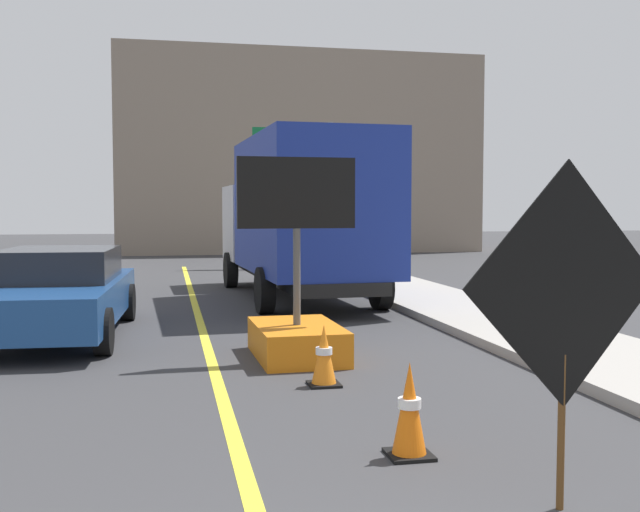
# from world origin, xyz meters

# --- Properties ---
(sidewalk_curb) EXTENTS (2.23, 48.00, 0.14)m
(sidewalk_curb) POSITION_xyz_m (5.00, 6.00, 0.07)
(sidewalk_curb) COLOR #9E9991
(sidewalk_curb) RESTS_ON ground
(lane_center_stripe) EXTENTS (0.14, 36.00, 0.01)m
(lane_center_stripe) POSITION_xyz_m (0.00, 6.00, 0.00)
(lane_center_stripe) COLOR yellow
(lane_center_stripe) RESTS_ON ground
(roadwork_sign) EXTENTS (1.60, 0.39, 2.33)m
(roadwork_sign) POSITION_xyz_m (2.01, 2.24, 1.47)
(roadwork_sign) COLOR #593819
(roadwork_sign) RESTS_ON ground
(arrow_board_trailer) EXTENTS (1.60, 1.83, 2.70)m
(arrow_board_trailer) POSITION_xyz_m (1.15, 7.61, 0.48)
(arrow_board_trailer) COLOR orange
(arrow_board_trailer) RESTS_ON ground
(box_truck) EXTENTS (2.91, 7.84, 3.50)m
(box_truck) POSITION_xyz_m (2.35, 14.00, 1.88)
(box_truck) COLOR black
(box_truck) RESTS_ON ground
(pickup_car) EXTENTS (2.24, 5.05, 1.38)m
(pickup_car) POSITION_xyz_m (-2.25, 10.03, 0.70)
(pickup_car) COLOR navy
(pickup_car) RESTS_ON ground
(highway_guide_sign) EXTENTS (2.78, 0.37, 5.00)m
(highway_guide_sign) POSITION_xyz_m (4.24, 23.11, 3.42)
(highway_guide_sign) COLOR gray
(highway_guide_sign) RESTS_ON ground
(far_building_block) EXTENTS (16.72, 6.18, 9.15)m
(far_building_block) POSITION_xyz_m (5.60, 33.54, 4.57)
(far_building_block) COLOR gray
(far_building_block) RESTS_ON ground
(traffic_cone_near_sign) EXTENTS (0.36, 0.36, 0.78)m
(traffic_cone_near_sign) POSITION_xyz_m (1.35, 3.46, 0.38)
(traffic_cone_near_sign) COLOR black
(traffic_cone_near_sign) RESTS_ON ground
(traffic_cone_mid_lane) EXTENTS (0.36, 0.36, 0.70)m
(traffic_cone_mid_lane) POSITION_xyz_m (1.18, 5.98, 0.34)
(traffic_cone_mid_lane) COLOR black
(traffic_cone_mid_lane) RESTS_ON ground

